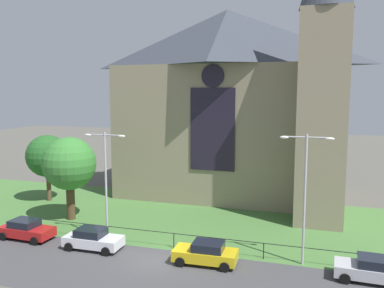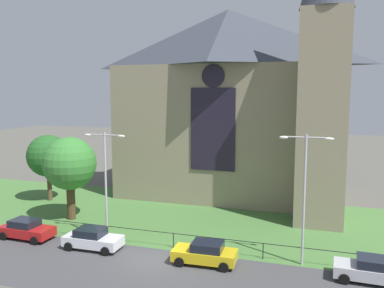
# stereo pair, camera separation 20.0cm
# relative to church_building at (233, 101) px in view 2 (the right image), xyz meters

# --- Properties ---
(ground) EXTENTS (160.00, 160.00, 0.00)m
(ground) POSITION_rel_church_building_xyz_m (-1.31, -9.03, -10.27)
(ground) COLOR #56544C
(road_asphalt) EXTENTS (120.00, 8.00, 0.01)m
(road_asphalt) POSITION_rel_church_building_xyz_m (-1.31, -21.03, -10.27)
(road_asphalt) COLOR #424244
(road_asphalt) RESTS_ON ground
(grass_verge) EXTENTS (120.00, 20.00, 0.01)m
(grass_verge) POSITION_rel_church_building_xyz_m (-1.31, -11.03, -10.27)
(grass_verge) COLOR #477538
(grass_verge) RESTS_ON ground
(church_building) EXTENTS (23.20, 16.20, 26.00)m
(church_building) POSITION_rel_church_building_xyz_m (0.00, 0.00, 0.00)
(church_building) COLOR gray
(church_building) RESTS_ON ground
(iron_railing) EXTENTS (26.06, 0.07, 1.13)m
(iron_railing) POSITION_rel_church_building_xyz_m (-0.77, -16.53, -9.32)
(iron_railing) COLOR black
(iron_railing) RESTS_ON ground
(tree_left_near) EXTENTS (4.69, 4.69, 7.40)m
(tree_left_near) POSITION_rel_church_building_xyz_m (-11.87, -12.83, -5.28)
(tree_left_near) COLOR #4C3823
(tree_left_near) RESTS_ON ground
(tree_left_far) EXTENTS (4.34, 4.34, 6.90)m
(tree_left_far) POSITION_rel_church_building_xyz_m (-17.69, -8.07, -5.57)
(tree_left_far) COLOR brown
(tree_left_far) RESTS_ON ground
(streetlamp_near) EXTENTS (3.37, 0.26, 8.34)m
(streetlamp_near) POSITION_rel_church_building_xyz_m (-6.14, -16.63, -4.98)
(streetlamp_near) COLOR #B2B2B7
(streetlamp_near) RESTS_ON ground
(streetlamp_far) EXTENTS (3.37, 0.26, 8.65)m
(streetlamp_far) POSITION_rel_church_building_xyz_m (8.29, -16.63, -4.81)
(streetlamp_far) COLOR #B2B2B7
(streetlamp_far) RESTS_ON ground
(parked_car_red) EXTENTS (4.27, 2.15, 1.51)m
(parked_car_red) POSITION_rel_church_building_xyz_m (-12.33, -18.14, -9.53)
(parked_car_red) COLOR #B21919
(parked_car_red) RESTS_ON ground
(parked_car_white) EXTENTS (4.22, 2.06, 1.51)m
(parked_car_white) POSITION_rel_church_building_xyz_m (-6.32, -18.42, -9.53)
(parked_car_white) COLOR silver
(parked_car_white) RESTS_ON ground
(parked_car_yellow) EXTENTS (4.26, 2.14, 1.51)m
(parked_car_yellow) POSITION_rel_church_building_xyz_m (2.19, -18.49, -9.53)
(parked_car_yellow) COLOR gold
(parked_car_yellow) RESTS_ON ground
(parked_car_silver) EXTENTS (4.27, 2.17, 1.51)m
(parked_car_silver) POSITION_rel_church_building_xyz_m (12.37, -17.94, -9.53)
(parked_car_silver) COLOR #B7B7BC
(parked_car_silver) RESTS_ON ground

